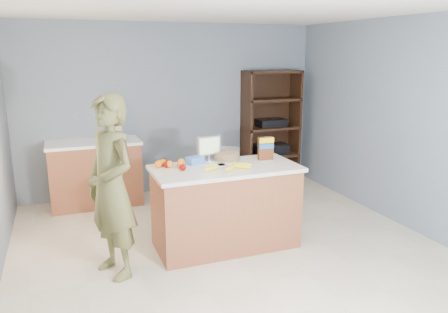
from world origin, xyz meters
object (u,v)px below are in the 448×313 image
object	(u,v)px
counter_peninsula	(226,210)
tv	(209,147)
shelving_unit	(269,129)
cereal_box	(266,147)
person	(111,187)

from	to	relation	value
counter_peninsula	tv	xyz separation A→B (m)	(-0.08, 0.31, 0.64)
shelving_unit	cereal_box	size ratio (longest dim) A/B	7.03
person	cereal_box	distance (m)	1.79
counter_peninsula	cereal_box	distance (m)	0.84
shelving_unit	tv	xyz separation A→B (m)	(-1.63, -1.73, 0.19)
shelving_unit	counter_peninsula	bearing A→B (deg)	-127.11
counter_peninsula	shelving_unit	size ratio (longest dim) A/B	0.87
counter_peninsula	tv	world-z (taller)	tv
counter_peninsula	person	xyz separation A→B (m)	(-1.21, -0.20, 0.45)
cereal_box	shelving_unit	bearing A→B (deg)	62.05
tv	cereal_box	world-z (taller)	tv
tv	cereal_box	distance (m)	0.64
counter_peninsula	tv	bearing A→B (deg)	103.99
tv	cereal_box	bearing A→B (deg)	-16.68
shelving_unit	person	bearing A→B (deg)	-140.86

